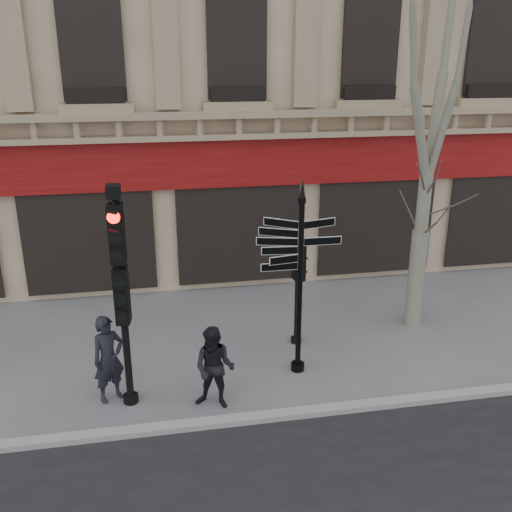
{
  "coord_description": "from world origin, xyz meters",
  "views": [
    {
      "loc": [
        -2.3,
        -10.02,
        6.28
      ],
      "look_at": [
        -0.31,
        0.6,
        2.46
      ],
      "focal_mm": 40.0,
      "sensor_mm": 36.0,
      "label": 1
    }
  ],
  "objects_px": {
    "fingerpost": "(301,247)",
    "plane_tree": "(440,43)",
    "traffic_signal_secondary": "(298,270)",
    "pedestrian_b": "(215,368)",
    "traffic_signal_main": "(120,272)",
    "pedestrian_a": "(109,359)"
  },
  "relations": [
    {
      "from": "traffic_signal_main",
      "to": "plane_tree",
      "type": "distance_m",
      "value": 8.07
    },
    {
      "from": "pedestrian_a",
      "to": "fingerpost",
      "type": "bearing_deg",
      "value": -24.35
    },
    {
      "from": "fingerpost",
      "to": "plane_tree",
      "type": "bearing_deg",
      "value": 36.26
    },
    {
      "from": "fingerpost",
      "to": "pedestrian_b",
      "type": "relative_size",
      "value": 2.51
    },
    {
      "from": "traffic_signal_secondary",
      "to": "plane_tree",
      "type": "xyz_separation_m",
      "value": [
        3.05,
        0.41,
        4.73
      ]
    },
    {
      "from": "traffic_signal_main",
      "to": "pedestrian_a",
      "type": "height_order",
      "value": "traffic_signal_main"
    },
    {
      "from": "traffic_signal_main",
      "to": "plane_tree",
      "type": "height_order",
      "value": "plane_tree"
    },
    {
      "from": "pedestrian_a",
      "to": "plane_tree",
      "type": "bearing_deg",
      "value": -14.48
    },
    {
      "from": "pedestrian_a",
      "to": "traffic_signal_main",
      "type": "bearing_deg",
      "value": -57.44
    },
    {
      "from": "fingerpost",
      "to": "pedestrian_b",
      "type": "bearing_deg",
      "value": -141.42
    },
    {
      "from": "traffic_signal_secondary",
      "to": "pedestrian_a",
      "type": "xyz_separation_m",
      "value": [
        -4.07,
        -1.56,
        -0.92
      ]
    },
    {
      "from": "traffic_signal_secondary",
      "to": "pedestrian_b",
      "type": "bearing_deg",
      "value": -142.1
    },
    {
      "from": "fingerpost",
      "to": "traffic_signal_secondary",
      "type": "xyz_separation_m",
      "value": [
        0.27,
        1.19,
        -0.96
      ]
    },
    {
      "from": "traffic_signal_secondary",
      "to": "plane_tree",
      "type": "relative_size",
      "value": 0.28
    },
    {
      "from": "traffic_signal_secondary",
      "to": "pedestrian_b",
      "type": "relative_size",
      "value": 1.57
    },
    {
      "from": "fingerpost",
      "to": "pedestrian_a",
      "type": "xyz_separation_m",
      "value": [
        -3.8,
        -0.37,
        -1.88
      ]
    },
    {
      "from": "pedestrian_a",
      "to": "pedestrian_b",
      "type": "distance_m",
      "value": 2.04
    },
    {
      "from": "pedestrian_a",
      "to": "pedestrian_b",
      "type": "relative_size",
      "value": 1.06
    },
    {
      "from": "fingerpost",
      "to": "plane_tree",
      "type": "relative_size",
      "value": 0.44
    },
    {
      "from": "traffic_signal_main",
      "to": "pedestrian_b",
      "type": "distance_m",
      "value": 2.48
    },
    {
      "from": "traffic_signal_secondary",
      "to": "pedestrian_b",
      "type": "distance_m",
      "value": 3.19
    },
    {
      "from": "traffic_signal_secondary",
      "to": "traffic_signal_main",
      "type": "bearing_deg",
      "value": -162.46
    }
  ]
}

